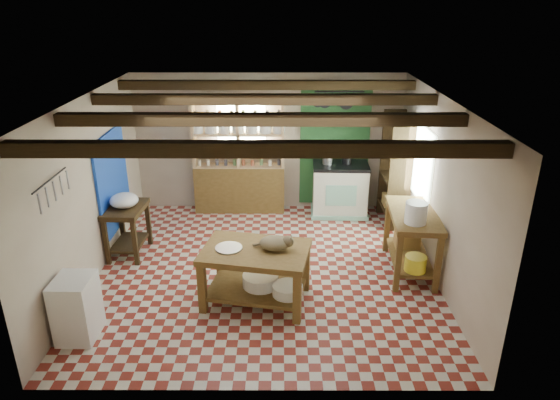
{
  "coord_description": "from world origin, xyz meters",
  "views": [
    {
      "loc": [
        0.24,
        -6.62,
        3.88
      ],
      "look_at": [
        0.23,
        0.3,
        1.03
      ],
      "focal_mm": 32.0,
      "sensor_mm": 36.0,
      "label": 1
    }
  ],
  "objects_px": {
    "work_table": "(256,275)",
    "right_counter": "(411,242)",
    "stove": "(340,189)",
    "white_cabinet": "(77,308)",
    "prep_table": "(128,231)",
    "cat": "(275,243)"
  },
  "relations": [
    {
      "from": "work_table",
      "to": "cat",
      "type": "height_order",
      "value": "cat"
    },
    {
      "from": "work_table",
      "to": "right_counter",
      "type": "bearing_deg",
      "value": 30.67
    },
    {
      "from": "prep_table",
      "to": "white_cabinet",
      "type": "height_order",
      "value": "prep_table"
    },
    {
      "from": "work_table",
      "to": "right_counter",
      "type": "relative_size",
      "value": 1.04
    },
    {
      "from": "stove",
      "to": "white_cabinet",
      "type": "distance_m",
      "value": 5.16
    },
    {
      "from": "cat",
      "to": "prep_table",
      "type": "bearing_deg",
      "value": 151.26
    },
    {
      "from": "white_cabinet",
      "to": "right_counter",
      "type": "xyz_separation_m",
      "value": [
        4.4,
        1.6,
        0.08
      ]
    },
    {
      "from": "prep_table",
      "to": "stove",
      "type": "bearing_deg",
      "value": 27.27
    },
    {
      "from": "work_table",
      "to": "stove",
      "type": "relative_size",
      "value": 1.36
    },
    {
      "from": "work_table",
      "to": "stove",
      "type": "bearing_deg",
      "value": 74.71
    },
    {
      "from": "stove",
      "to": "white_cabinet",
      "type": "bearing_deg",
      "value": -131.53
    },
    {
      "from": "stove",
      "to": "white_cabinet",
      "type": "xyz_separation_m",
      "value": [
        -3.57,
        -3.73,
        -0.1
      ]
    },
    {
      "from": "work_table",
      "to": "right_counter",
      "type": "distance_m",
      "value": 2.42
    },
    {
      "from": "right_counter",
      "to": "white_cabinet",
      "type": "bearing_deg",
      "value": -155.94
    },
    {
      "from": "stove",
      "to": "right_counter",
      "type": "relative_size",
      "value": 0.77
    },
    {
      "from": "stove",
      "to": "right_counter",
      "type": "distance_m",
      "value": 2.29
    },
    {
      "from": "prep_table",
      "to": "work_table",
      "type": "bearing_deg",
      "value": -29.69
    },
    {
      "from": "work_table",
      "to": "prep_table",
      "type": "height_order",
      "value": "prep_table"
    },
    {
      "from": "right_counter",
      "to": "cat",
      "type": "relative_size",
      "value": 3.28
    },
    {
      "from": "prep_table",
      "to": "cat",
      "type": "distance_m",
      "value": 2.75
    },
    {
      "from": "work_table",
      "to": "right_counter",
      "type": "xyz_separation_m",
      "value": [
        2.28,
        0.83,
        0.08
      ]
    },
    {
      "from": "work_table",
      "to": "white_cabinet",
      "type": "bearing_deg",
      "value": -149.37
    }
  ]
}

